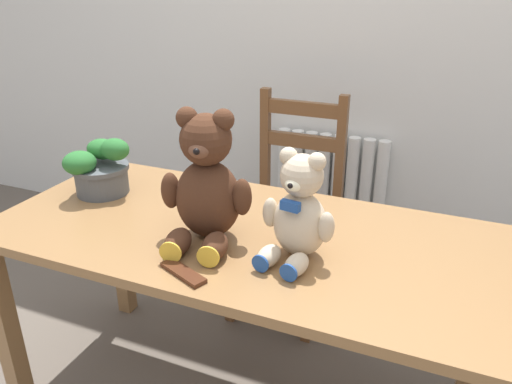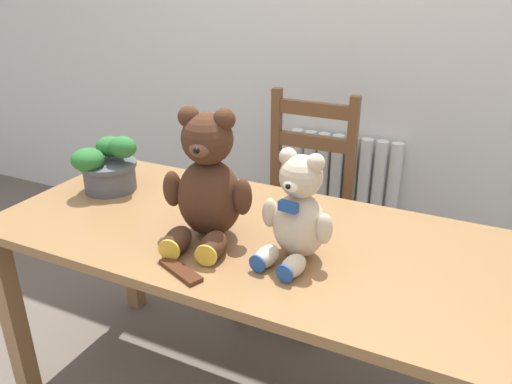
{
  "view_description": "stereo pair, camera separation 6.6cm",
  "coord_description": "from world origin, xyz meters",
  "px_view_note": "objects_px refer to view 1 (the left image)",
  "views": [
    {
      "loc": [
        0.56,
        -0.86,
        1.42
      ],
      "look_at": [
        0.08,
        0.3,
        0.87
      ],
      "focal_mm": 35.0,
      "sensor_mm": 36.0,
      "label": 1
    },
    {
      "loc": [
        0.62,
        -0.83,
        1.42
      ],
      "look_at": [
        0.08,
        0.3,
        0.87
      ],
      "focal_mm": 35.0,
      "sensor_mm": 36.0,
      "label": 2
    }
  ],
  "objects_px": {
    "teddy_bear_left": "(206,185)",
    "teddy_bear_right": "(299,213)",
    "wooden_chair_behind": "(290,209)",
    "potted_plant": "(100,169)",
    "chocolate_bar": "(183,273)"
  },
  "relations": [
    {
      "from": "teddy_bear_left",
      "to": "teddy_bear_right",
      "type": "xyz_separation_m",
      "value": [
        0.27,
        0.0,
        -0.04
      ]
    },
    {
      "from": "wooden_chair_behind",
      "to": "potted_plant",
      "type": "height_order",
      "value": "wooden_chair_behind"
    },
    {
      "from": "wooden_chair_behind",
      "to": "teddy_bear_right",
      "type": "height_order",
      "value": "teddy_bear_right"
    },
    {
      "from": "teddy_bear_left",
      "to": "chocolate_bar",
      "type": "height_order",
      "value": "teddy_bear_left"
    },
    {
      "from": "teddy_bear_right",
      "to": "teddy_bear_left",
      "type": "bearing_deg",
      "value": 9.25
    },
    {
      "from": "teddy_bear_right",
      "to": "wooden_chair_behind",
      "type": "bearing_deg",
      "value": -60.97
    },
    {
      "from": "potted_plant",
      "to": "chocolate_bar",
      "type": "distance_m",
      "value": 0.64
    },
    {
      "from": "teddy_bear_left",
      "to": "potted_plant",
      "type": "height_order",
      "value": "teddy_bear_left"
    },
    {
      "from": "teddy_bear_right",
      "to": "potted_plant",
      "type": "distance_m",
      "value": 0.78
    },
    {
      "from": "potted_plant",
      "to": "teddy_bear_right",
      "type": "bearing_deg",
      "value": -10.16
    },
    {
      "from": "wooden_chair_behind",
      "to": "chocolate_bar",
      "type": "height_order",
      "value": "wooden_chair_behind"
    },
    {
      "from": "potted_plant",
      "to": "chocolate_bar",
      "type": "height_order",
      "value": "potted_plant"
    },
    {
      "from": "wooden_chair_behind",
      "to": "potted_plant",
      "type": "relative_size",
      "value": 4.41
    },
    {
      "from": "wooden_chair_behind",
      "to": "teddy_bear_right",
      "type": "relative_size",
      "value": 3.16
    },
    {
      "from": "wooden_chair_behind",
      "to": "teddy_bear_right",
      "type": "bearing_deg",
      "value": 110.28
    }
  ]
}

